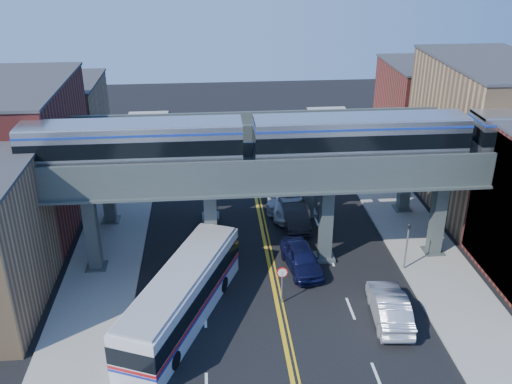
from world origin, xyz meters
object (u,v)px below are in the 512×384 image
car_lane_b (294,214)px  traffic_signal (407,241)px  transit_train (360,138)px  car_lane_c (291,203)px  stop_sign (282,279)px  car_lane_d (280,195)px  transit_bus (182,297)px  car_lane_a (302,258)px  car_parked_curb (389,307)px

car_lane_b → traffic_signal: bearing=-50.2°
transit_train → car_lane_c: 11.52m
stop_sign → car_lane_b: (2.33, 10.40, -0.88)m
stop_sign → car_lane_d: bearing=83.4°
traffic_signal → car_lane_d: traffic_signal is taller
car_lane_b → car_lane_d: (-0.69, 3.74, -0.03)m
transit_train → car_lane_c: transit_train is taller
transit_bus → car_lane_a: (7.99, 4.98, -0.78)m
car_lane_a → traffic_signal: bearing=-14.3°
car_lane_d → car_parked_curb: car_parked_curb is taller
car_lane_c → transit_bus: bearing=-114.9°
transit_train → car_lane_c: size_ratio=6.83×
transit_train → car_lane_d: bearing=113.6°
traffic_signal → car_lane_b: size_ratio=0.77×
car_lane_c → traffic_signal: bearing=-48.0°
transit_train → car_lane_a: 9.13m
traffic_signal → car_lane_a: (-7.03, 0.80, -1.42)m
stop_sign → car_lane_c: 12.63m
stop_sign → traffic_signal: size_ratio=0.64×
car_lane_a → car_lane_d: 10.34m
car_lane_d → transit_train: bearing=-61.5°
car_lane_d → stop_sign: bearing=-91.7°
transit_train → traffic_signal: 7.82m
transit_train → car_lane_b: bearing=121.4°
stop_sign → traffic_signal: traffic_signal is taller
car_lane_a → car_lane_b: car_lane_b is taller
car_lane_a → car_lane_d: (-0.23, 10.34, -0.02)m
traffic_signal → car_lane_b: traffic_signal is taller
traffic_signal → car_lane_b: 9.99m
traffic_signal → car_lane_c: bearing=124.8°
transit_bus → car_parked_curb: transit_bus is taller
transit_train → car_lane_c: bearing=113.7°
transit_train → transit_bus: size_ratio=3.43×
car_lane_b → transit_train: bearing=-60.4°
car_lane_a → car_lane_b: 6.62m
car_lane_a → car_parked_curb: size_ratio=0.93×
transit_train → car_lane_c: (-3.24, 7.38, -8.23)m
car_lane_d → car_lane_b: bearing=-74.6°
car_lane_c → car_lane_a: bearing=-86.3°
car_parked_curb → traffic_signal: bearing=-111.9°
transit_train → stop_sign: size_ratio=16.45×
stop_sign → car_lane_b: stop_sign is taller
stop_sign → transit_train: bearing=41.6°
car_lane_a → car_parked_curb: (4.35, -6.03, 0.03)m
transit_train → car_lane_b: size_ratio=8.11×
transit_bus → car_parked_curb: 12.41m
transit_bus → car_lane_a: transit_bus is taller
traffic_signal → transit_bus: (-15.03, -4.18, -0.64)m
stop_sign → car_lane_c: stop_sign is taller
transit_train → traffic_signal: bearing=-31.4°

